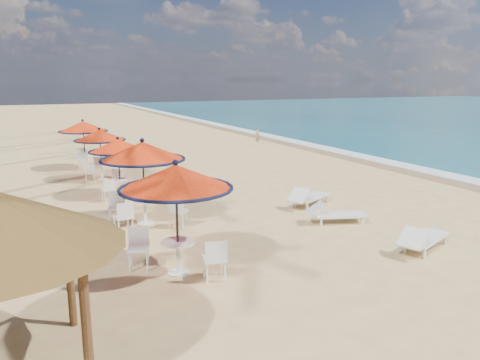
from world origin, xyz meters
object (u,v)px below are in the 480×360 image
(station_1, at_px, (142,162))
(station_2, at_px, (119,153))
(station_0, at_px, (176,188))
(station_4, at_px, (84,132))
(lounger_near, at_px, (423,238))
(lounger_mid, at_px, (334,213))
(station_3, at_px, (100,141))
(lounger_far, at_px, (308,197))

(station_1, bearing_deg, station_2, 88.93)
(station_0, xyz_separation_m, station_4, (-0.10, 14.31, -0.22))
(station_1, distance_m, lounger_near, 8.04)
(lounger_near, bearing_deg, station_2, 100.95)
(station_1, height_order, lounger_mid, station_1)
(station_2, bearing_deg, lounger_near, -57.43)
(station_0, height_order, station_4, station_0)
(station_0, xyz_separation_m, station_3, (0.18, 11.25, -0.32))
(station_4, xyz_separation_m, lounger_near, (6.22, -15.60, -1.45))
(station_0, height_order, lounger_near, station_0)
(station_0, height_order, lounger_far, station_0)
(lounger_mid, bearing_deg, station_3, 139.07)
(lounger_near, bearing_deg, station_4, 90.13)
(station_2, distance_m, station_4, 6.49)
(station_3, relative_size, station_4, 0.94)
(station_0, distance_m, lounger_near, 6.47)
(station_2, xyz_separation_m, lounger_near, (5.82, -9.12, -1.32))
(station_0, bearing_deg, station_2, 87.84)
(lounger_mid, bearing_deg, lounger_far, 99.07)
(station_3, distance_m, lounger_far, 9.62)
(station_3, height_order, station_4, station_4)
(station_2, bearing_deg, station_3, 91.99)
(station_1, height_order, lounger_far, station_1)
(station_1, relative_size, station_3, 1.15)
(station_1, xyz_separation_m, lounger_mid, (5.28, -2.33, -1.61))
(station_4, bearing_deg, lounger_far, -60.67)
(station_4, height_order, lounger_far, station_4)
(station_0, bearing_deg, lounger_mid, 16.37)
(station_0, xyz_separation_m, lounger_far, (5.90, 3.63, -1.67))
(station_0, xyz_separation_m, lounger_near, (6.12, -1.29, -1.67))
(station_1, bearing_deg, station_3, 90.36)
(station_4, distance_m, lounger_near, 16.86)
(station_3, bearing_deg, lounger_mid, -61.06)
(station_0, relative_size, lounger_far, 1.28)
(station_4, bearing_deg, station_0, -89.59)
(lounger_far, bearing_deg, station_2, 117.60)
(station_2, relative_size, lounger_far, 1.11)
(lounger_far, bearing_deg, lounger_near, -112.95)
(station_4, relative_size, lounger_near, 1.18)
(station_3, xyz_separation_m, station_4, (-0.28, 3.06, 0.10))
(station_1, bearing_deg, station_0, -93.24)
(lounger_mid, bearing_deg, lounger_near, -57.89)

